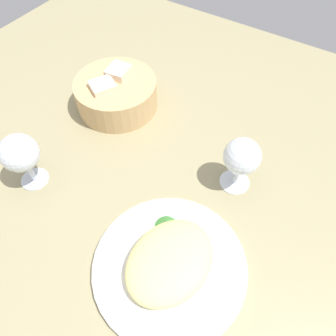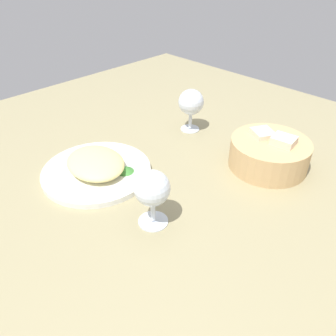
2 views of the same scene
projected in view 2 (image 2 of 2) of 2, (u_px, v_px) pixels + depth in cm
name	position (u px, v px, depth cm)	size (l,w,h in cm)	color
ground_plane	(165.00, 166.00, 87.30)	(140.00, 140.00, 2.00)	#978D66
plate	(97.00, 171.00, 82.46)	(26.34, 26.34, 1.40)	white
omelette	(96.00, 163.00, 81.02)	(16.50, 12.93, 3.69)	#ECDA86
lettuce_garnish	(125.00, 169.00, 80.88)	(4.37, 4.37, 1.44)	#408736
bread_basket	(269.00, 153.00, 83.63)	(19.32, 19.32, 9.09)	tan
wine_glass_near	(152.00, 190.00, 64.31)	(7.10, 7.10, 12.26)	silver
wine_glass_far	(191.00, 103.00, 97.21)	(7.37, 7.37, 12.52)	silver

